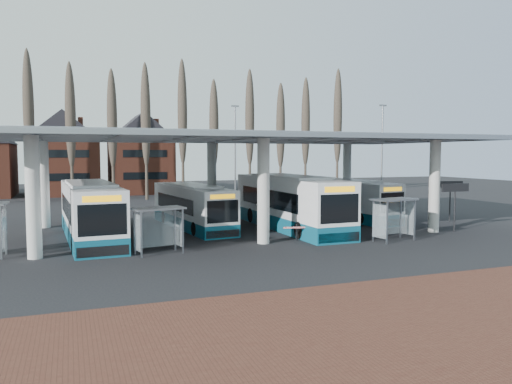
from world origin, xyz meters
name	(u,v)px	position (x,y,z in m)	size (l,w,h in m)	color
ground	(281,251)	(0.00, 0.00, 0.00)	(140.00, 140.00, 0.00)	black
brick_strip	(438,323)	(0.00, -12.00, 0.01)	(70.00, 10.00, 0.03)	#573023
station_canopy	(234,145)	(0.00, 8.00, 5.68)	(32.00, 16.00, 6.34)	beige
poplar_row	(166,122)	(0.00, 33.00, 8.78)	(45.10, 1.10, 14.50)	#473D33
townhouse_row	(22,147)	(-15.75, 44.00, 5.94)	(36.80, 10.30, 12.25)	brown
lamp_post_b	(235,152)	(6.00, 26.00, 5.34)	(0.80, 0.16, 10.17)	slate
lamp_post_c	(382,152)	(20.00, 20.00, 5.34)	(0.80, 0.16, 10.17)	slate
bus_0	(90,212)	(-9.23, 7.56, 1.62)	(3.36, 12.53, 3.44)	white
bus_1	(192,207)	(-2.40, 10.08, 1.42)	(3.53, 11.04, 3.02)	white
bus_2	(289,203)	(3.77, 7.35, 1.73)	(3.11, 13.24, 3.66)	white
bus_3	(343,200)	(10.10, 10.93, 1.47)	(3.75, 11.43, 3.12)	white
shelter_1	(158,220)	(-6.14, 1.69, 1.73)	(2.77, 1.77, 2.38)	gray
shelter_2	(393,210)	(7.44, 0.65, 1.82)	(2.91, 1.87, 2.50)	gray
info_sign_0	(455,191)	(13.38, 2.13, 2.67)	(2.14, 0.13, 3.18)	black
info_sign_1	(450,188)	(16.60, 6.18, 2.58)	(2.06, 0.36, 3.08)	black
barrier	(299,229)	(2.16, 2.34, 0.75)	(1.92, 0.71, 0.97)	black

